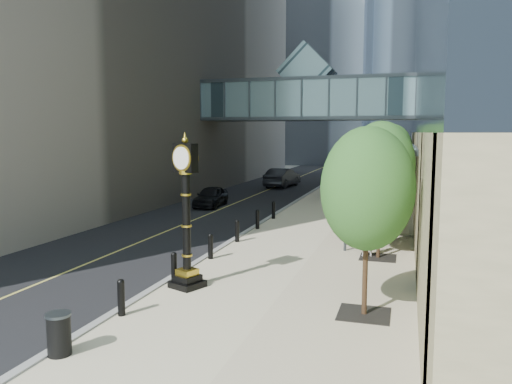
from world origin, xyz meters
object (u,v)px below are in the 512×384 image
trash_bin (59,335)px  car_far (282,178)px  pedestrian (367,235)px  street_clock (186,223)px  car_near (211,197)px

trash_bin → car_far: (-3.68, 35.50, 0.37)m
trash_bin → car_far: car_far is taller
trash_bin → pedestrian: bearing=62.2°
street_clock → car_near: size_ratio=1.20×
car_far → trash_bin: bearing=102.2°
trash_bin → car_far: size_ratio=0.17×
car_near → car_far: size_ratio=0.77×
street_clock → pedestrian: 7.83m
street_clock → car_far: (-4.34, 30.16, -1.26)m
trash_bin → car_near: car_near is taller
car_near → car_far: 13.46m
car_far → pedestrian: bearing=117.6°
street_clock → pedestrian: (5.19, 5.74, -1.21)m
pedestrian → trash_bin: bearing=48.2°
street_clock → trash_bin: size_ratio=5.34×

